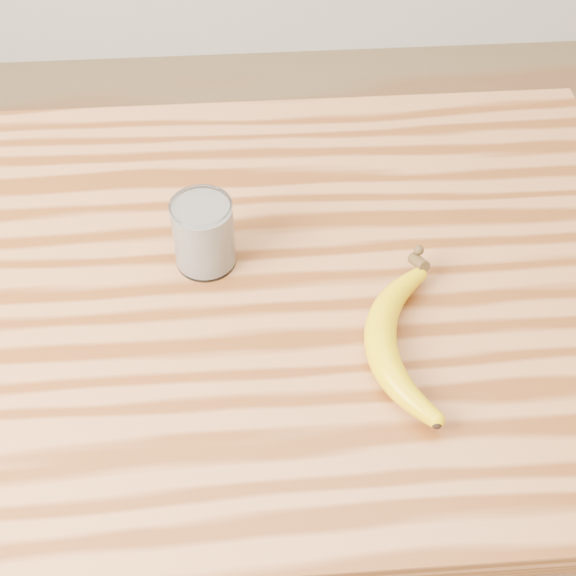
{
  "coord_description": "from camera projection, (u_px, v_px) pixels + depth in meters",
  "views": [
    {
      "loc": [
        0.05,
        -0.71,
        1.68
      ],
      "look_at": [
        0.09,
        -0.04,
        0.93
      ],
      "focal_mm": 50.0,
      "sensor_mm": 36.0,
      "label": 1
    }
  ],
  "objects": [
    {
      "name": "banana",
      "position": [
        379.0,
        341.0,
        0.96
      ],
      "size": [
        0.15,
        0.34,
        0.04
      ],
      "primitive_type": null,
      "rotation": [
        0.0,
        0.0,
        -0.09
      ],
      "color": "#E4B905",
      "rests_on": "table"
    },
    {
      "name": "smoothie_glass",
      "position": [
        204.0,
        234.0,
        1.04
      ],
      "size": [
        0.08,
        0.08,
        0.1
      ],
      "color": "white",
      "rests_on": "table"
    },
    {
      "name": "table",
      "position": [
        221.0,
        342.0,
        1.15
      ],
      "size": [
        1.2,
        0.8,
        0.9
      ],
      "color": "#AC6B3A",
      "rests_on": "ground"
    }
  ]
}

